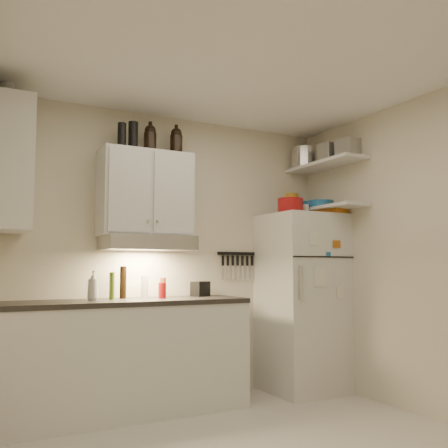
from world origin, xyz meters
name	(u,v)px	position (x,y,z in m)	size (l,w,h in m)	color
ceiling	(253,58)	(0.00, 0.00, 2.61)	(3.20, 3.00, 0.02)	white
back_wall	(170,255)	(0.00, 1.51, 1.30)	(3.20, 0.02, 2.60)	beige
right_wall	(424,253)	(1.61, 0.00, 1.30)	(0.02, 3.00, 2.60)	beige
base_cabinet	(119,360)	(-0.55, 1.20, 0.44)	(2.10, 0.60, 0.88)	silver
countertop	(120,302)	(-0.55, 1.20, 0.90)	(2.10, 0.62, 0.04)	#2B2724
upper_cabinet	(146,194)	(-0.30, 1.33, 1.83)	(0.80, 0.33, 0.75)	silver
side_cabinet	(7,165)	(-1.44, 1.20, 1.95)	(0.33, 0.55, 1.00)	silver
range_hood	(147,243)	(-0.30, 1.27, 1.39)	(0.76, 0.46, 0.12)	silver
fridge	(302,302)	(1.25, 1.16, 0.85)	(0.70, 0.68, 1.70)	silver
shelf_hi	(325,165)	(1.45, 1.02, 2.20)	(0.30, 0.95, 0.03)	silver
shelf_lo	(326,209)	(1.45, 1.02, 1.76)	(0.30, 0.95, 0.03)	silver
knife_strip	(237,254)	(0.70, 1.49, 1.32)	(0.42, 0.02, 0.03)	black
dutch_oven	(290,206)	(1.06, 1.08, 1.77)	(0.24, 0.24, 0.14)	maroon
book_stack	(332,210)	(1.46, 0.95, 1.74)	(0.20, 0.25, 0.09)	#B15F16
spice_jar	(306,209)	(1.26, 1.09, 1.75)	(0.06, 0.06, 0.10)	silver
stock_pot	(305,158)	(1.43, 1.32, 2.32)	(0.29, 0.29, 0.21)	silver
tin_a	(329,153)	(1.45, 0.96, 2.30)	(0.18, 0.16, 0.18)	#AAAAAD
tin_b	(349,149)	(1.52, 0.75, 2.31)	(0.19, 0.19, 0.19)	#AAAAAD
bowl_teal	(300,206)	(1.41, 1.39, 1.82)	(0.22, 0.22, 0.09)	#1C5D9B
bowl_orange	(292,200)	(1.36, 1.47, 1.89)	(0.18, 0.18, 0.05)	red
bowl_yellow	(292,196)	(1.36, 1.47, 1.94)	(0.14, 0.14, 0.04)	gold
plates	(320,204)	(1.42, 1.07, 1.81)	(0.26, 0.26, 0.06)	#1C5D9B
growler_a	(150,139)	(-0.26, 1.36, 2.33)	(0.11, 0.11, 0.27)	black
growler_b	(176,142)	(-0.01, 1.36, 2.34)	(0.11, 0.11, 0.27)	black
thermos_a	(133,136)	(-0.44, 1.29, 2.32)	(0.08, 0.08, 0.24)	black
thermos_b	(122,135)	(-0.54, 1.26, 2.31)	(0.07, 0.07, 0.21)	black
side_jar	(7,93)	(-1.45, 1.28, 2.53)	(0.13, 0.13, 0.17)	silver
soap_bottle	(93,284)	(-0.77, 1.22, 1.05)	(0.10, 0.10, 0.26)	silver
pepper_mill	(163,288)	(-0.12, 1.35, 1.01)	(0.05, 0.05, 0.17)	brown
oil_bottle	(112,286)	(-0.61, 1.25, 1.03)	(0.04, 0.04, 0.22)	#496419
vinegar_bottle	(123,282)	(-0.48, 1.35, 1.06)	(0.06, 0.06, 0.27)	black
clear_bottle	(145,287)	(-0.29, 1.35, 1.01)	(0.06, 0.06, 0.19)	silver
red_jar	(162,290)	(-0.18, 1.21, 0.99)	(0.07, 0.07, 0.13)	maroon
caddy	(200,289)	(0.24, 1.34, 0.99)	(0.16, 0.11, 0.13)	black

